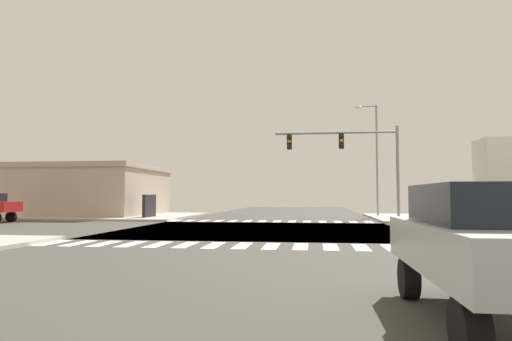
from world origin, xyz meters
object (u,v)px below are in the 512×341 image
Objects in this scene: street_lamp at (374,151)px; sedan_nearside_1 at (486,241)px; bank_building at (91,191)px; traffic_signal_mast at (348,151)px.

street_lamp reaches higher than sedan_nearside_1.
street_lamp reaches higher than bank_building.
traffic_signal_mast is 0.65× the size of bank_building.
sedan_nearside_1 is at bearing -89.86° from traffic_signal_mast.
bank_building is at bearing -177.28° from street_lamp.
traffic_signal_mast is at bearing -109.95° from street_lamp.
traffic_signal_mast is 7.93m from street_lamp.
bank_building is at bearing 125.68° from sedan_nearside_1.
traffic_signal_mast is 0.88× the size of street_lamp.
bank_building is 2.89× the size of sedan_nearside_1.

